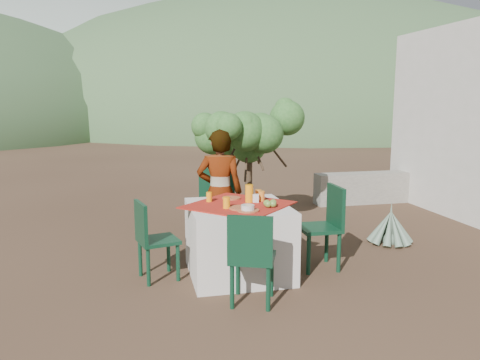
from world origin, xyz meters
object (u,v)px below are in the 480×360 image
at_px(chair_far, 217,204).
at_px(chair_left, 151,237).
at_px(juice_pitcher, 249,193).
at_px(chair_near, 251,255).
at_px(chair_right, 326,223).
at_px(shrub_tree, 251,140).
at_px(person, 220,192).
at_px(table, 239,240).
at_px(agave, 390,228).

distance_m(chair_far, chair_left, 1.29).
xyz_separation_m(chair_far, juice_pitcher, (0.19, -0.93, 0.31)).
bearing_deg(chair_left, chair_near, -148.50).
distance_m(chair_right, shrub_tree, 1.94).
bearing_deg(person, chair_right, 157.61).
bearing_deg(chair_left, chair_right, -105.62).
xyz_separation_m(table, shrub_tree, (0.56, 1.72, 0.90)).
relative_size(table, chair_near, 1.51).
distance_m(chair_left, agave, 3.13).
bearing_deg(chair_right, shrub_tree, -165.86).
height_order(chair_right, person, person).
bearing_deg(chair_far, shrub_tree, 60.37).
xyz_separation_m(table, chair_far, (-0.06, 1.01, 0.17)).
relative_size(person, shrub_tree, 0.93).
bearing_deg(juice_pitcher, table, -149.91).
xyz_separation_m(shrub_tree, juice_pitcher, (-0.43, -1.64, -0.42)).
bearing_deg(table, person, 95.12).
bearing_deg(shrub_tree, chair_near, -103.91).
bearing_deg(agave, chair_right, -151.17).
height_order(table, juice_pitcher, juice_pitcher).
distance_m(shrub_tree, agave, 2.20).
bearing_deg(table, chair_right, -0.67).
relative_size(chair_left, person, 0.55).
bearing_deg(chair_right, chair_left, -90.73).
distance_m(chair_right, agave, 1.38).
height_order(chair_left, shrub_tree, shrub_tree).
height_order(chair_right, juice_pitcher, juice_pitcher).
xyz_separation_m(table, juice_pitcher, (0.13, 0.08, 0.48)).
height_order(chair_near, chair_right, chair_right).
bearing_deg(chair_left, juice_pitcher, -101.95).
relative_size(chair_right, juice_pitcher, 4.84).
bearing_deg(shrub_tree, agave, -34.20).
distance_m(chair_far, juice_pitcher, 1.00).
distance_m(chair_far, person, 0.34).
bearing_deg(juice_pitcher, chair_far, 101.78).
xyz_separation_m(table, agave, (2.15, 0.64, -0.17)).
bearing_deg(chair_near, agave, -125.70).
relative_size(chair_far, person, 0.66).
relative_size(shrub_tree, agave, 2.64).
bearing_deg(chair_near, juice_pitcher, -80.97).
relative_size(chair_far, shrub_tree, 0.61).
bearing_deg(chair_far, table, -75.06).
distance_m(table, chair_near, 0.80).
distance_m(chair_left, person, 1.13).
bearing_deg(shrub_tree, juice_pitcher, -104.70).
relative_size(chair_right, person, 0.61).
bearing_deg(chair_near, table, -72.66).
xyz_separation_m(chair_right, juice_pitcher, (-0.84, 0.09, 0.35)).
relative_size(table, juice_pitcher, 6.86).
bearing_deg(person, table, 108.50).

